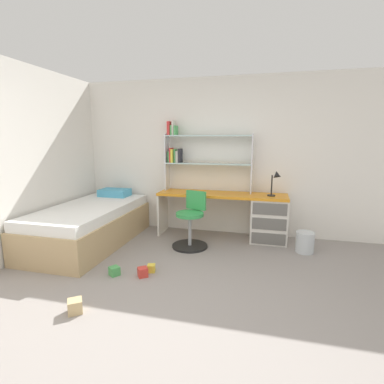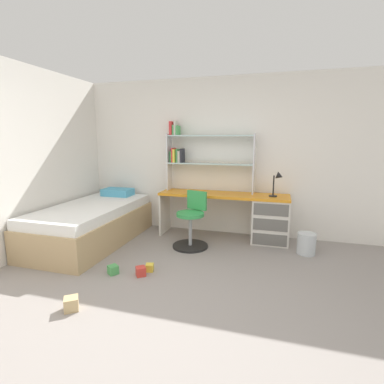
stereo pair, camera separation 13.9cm
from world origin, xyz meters
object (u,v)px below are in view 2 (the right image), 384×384
at_px(bed_platform, 92,223).
at_px(toy_block_green_1, 113,270).
at_px(toy_block_red_0, 141,271).
at_px(bookshelf_hutch, 199,152).
at_px(waste_bin, 306,244).
at_px(toy_block_natural_2, 71,304).
at_px(toy_block_yellow_3, 150,268).
at_px(desk, 257,215).
at_px(desk_lamp, 278,180).
at_px(swivel_chair, 191,225).

distance_m(bed_platform, toy_block_green_1, 1.26).
distance_m(toy_block_red_0, toy_block_green_1, 0.34).
distance_m(bookshelf_hutch, waste_bin, 2.12).
distance_m(waste_bin, toy_block_natural_2, 3.01).
height_order(bookshelf_hutch, toy_block_yellow_3, bookshelf_hutch).
xyz_separation_m(bookshelf_hutch, bed_platform, (-1.44, -0.90, -1.06)).
distance_m(bookshelf_hutch, toy_block_green_1, 2.27).
distance_m(desk, bookshelf_hutch, 1.37).
relative_size(desk_lamp, toy_block_yellow_3, 4.24).
xyz_separation_m(bookshelf_hutch, toy_block_red_0, (-0.23, -1.72, -1.30)).
xyz_separation_m(bookshelf_hutch, desk_lamp, (1.26, -0.19, -0.38)).
xyz_separation_m(bookshelf_hutch, toy_block_yellow_3, (-0.18, -1.59, -1.31)).
relative_size(desk, swivel_chair, 2.49).
distance_m(waste_bin, toy_block_green_1, 2.58).
height_order(bed_platform, toy_block_green_1, bed_platform).
xyz_separation_m(desk, desk_lamp, (0.28, -0.05, 0.57)).
distance_m(bookshelf_hutch, toy_block_red_0, 2.17).
relative_size(bookshelf_hutch, bed_platform, 0.69).
bearing_deg(toy_block_red_0, bed_platform, 145.76).
bearing_deg(toy_block_green_1, desk, 46.83).
height_order(desk, waste_bin, desk).
relative_size(bed_platform, toy_block_yellow_3, 22.81).
distance_m(waste_bin, toy_block_red_0, 2.27).
bearing_deg(swivel_chair, toy_block_yellow_3, -105.07).
relative_size(desk_lamp, swivel_chair, 0.47).
bearing_deg(toy_block_yellow_3, bed_platform, 151.33).
height_order(waste_bin, toy_block_natural_2, waste_bin).
relative_size(desk, bookshelf_hutch, 1.43).
distance_m(bookshelf_hutch, desk_lamp, 1.33).
height_order(desk_lamp, toy_block_natural_2, desk_lamp).
bearing_deg(bed_platform, toy_block_natural_2, -61.13).
distance_m(desk_lamp, bed_platform, 2.87).
bearing_deg(toy_block_yellow_3, toy_block_red_0, -110.36).
height_order(desk_lamp, toy_block_red_0, desk_lamp).
bearing_deg(bookshelf_hutch, bed_platform, -147.98).
distance_m(toy_block_green_1, toy_block_yellow_3, 0.43).
xyz_separation_m(waste_bin, toy_block_red_0, (-1.90, -1.24, -0.09)).
distance_m(desk_lamp, toy_block_green_1, 2.58).
xyz_separation_m(bookshelf_hutch, toy_block_green_1, (-0.56, -1.77, -1.30)).
distance_m(bookshelf_hutch, toy_block_natural_2, 2.89).
xyz_separation_m(waste_bin, toy_block_natural_2, (-2.21, -2.04, -0.08)).
xyz_separation_m(swivel_chair, toy_block_green_1, (-0.63, -1.11, -0.27)).
bearing_deg(bed_platform, toy_block_yellow_3, -28.67).
bearing_deg(desk, waste_bin, -26.59).
height_order(swivel_chair, toy_block_red_0, swivel_chair).
bearing_deg(bed_platform, bookshelf_hutch, 32.02).
relative_size(bookshelf_hutch, swivel_chair, 1.75).
bearing_deg(swivel_chair, toy_block_natural_2, -108.09).
xyz_separation_m(swivel_chair, waste_bin, (1.60, 0.18, -0.18)).
bearing_deg(toy_block_green_1, bookshelf_hutch, 72.48).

